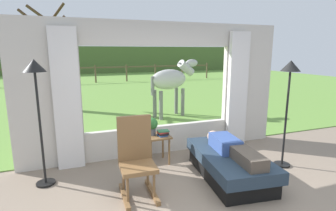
{
  "coord_description": "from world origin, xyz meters",
  "views": [
    {
      "loc": [
        -1.64,
        -2.58,
        2.01
      ],
      "look_at": [
        0.0,
        1.8,
        1.05
      ],
      "focal_mm": 28.46,
      "sensor_mm": 36.0,
      "label": 1
    }
  ],
  "objects_px": {
    "floor_lamp_right": "(289,82)",
    "reclining_person": "(232,148)",
    "floor_lamp_left": "(36,85)",
    "pasture_tree": "(46,59)",
    "rocking_chair": "(136,157)",
    "horse": "(171,80)",
    "recliner_sofa": "(229,164)",
    "side_table": "(157,140)",
    "book_stack": "(163,133)",
    "potted_plant": "(152,125)"
  },
  "relations": [
    {
      "from": "reclining_person",
      "to": "rocking_chair",
      "type": "xyz_separation_m",
      "value": [
        -1.51,
        0.1,
        0.02
      ]
    },
    {
      "from": "pasture_tree",
      "to": "book_stack",
      "type": "bearing_deg",
      "value": -69.03
    },
    {
      "from": "book_stack",
      "to": "floor_lamp_right",
      "type": "distance_m",
      "value": 2.33
    },
    {
      "from": "floor_lamp_left",
      "to": "floor_lamp_right",
      "type": "xyz_separation_m",
      "value": [
        3.92,
        -0.74,
        -0.03
      ]
    },
    {
      "from": "recliner_sofa",
      "to": "horse",
      "type": "distance_m",
      "value": 4.26
    },
    {
      "from": "reclining_person",
      "to": "floor_lamp_left",
      "type": "bearing_deg",
      "value": 170.31
    },
    {
      "from": "floor_lamp_left",
      "to": "book_stack",
      "type": "bearing_deg",
      "value": 2.88
    },
    {
      "from": "book_stack",
      "to": "rocking_chair",
      "type": "bearing_deg",
      "value": -129.7
    },
    {
      "from": "reclining_person",
      "to": "horse",
      "type": "relative_size",
      "value": 0.79
    },
    {
      "from": "potted_plant",
      "to": "horse",
      "type": "distance_m",
      "value": 3.5
    },
    {
      "from": "rocking_chair",
      "to": "side_table",
      "type": "bearing_deg",
      "value": 58.61
    },
    {
      "from": "horse",
      "to": "floor_lamp_right",
      "type": "bearing_deg",
      "value": -9.34
    },
    {
      "from": "floor_lamp_right",
      "to": "floor_lamp_left",
      "type": "bearing_deg",
      "value": 169.34
    },
    {
      "from": "potted_plant",
      "to": "floor_lamp_right",
      "type": "relative_size",
      "value": 0.17
    },
    {
      "from": "book_stack",
      "to": "floor_lamp_left",
      "type": "distance_m",
      "value": 2.18
    },
    {
      "from": "floor_lamp_right",
      "to": "side_table",
      "type": "bearing_deg",
      "value": 156.28
    },
    {
      "from": "reclining_person",
      "to": "horse",
      "type": "distance_m",
      "value": 4.25
    },
    {
      "from": "horse",
      "to": "rocking_chair",
      "type": "bearing_deg",
      "value": -44.57
    },
    {
      "from": "floor_lamp_left",
      "to": "pasture_tree",
      "type": "bearing_deg",
      "value": 92.32
    },
    {
      "from": "reclining_person",
      "to": "floor_lamp_left",
      "type": "xyz_separation_m",
      "value": [
        -2.77,
        0.84,
        1.01
      ]
    },
    {
      "from": "rocking_chair",
      "to": "side_table",
      "type": "relative_size",
      "value": 2.15
    },
    {
      "from": "side_table",
      "to": "horse",
      "type": "bearing_deg",
      "value": 64.63
    },
    {
      "from": "side_table",
      "to": "floor_lamp_right",
      "type": "relative_size",
      "value": 0.28
    },
    {
      "from": "recliner_sofa",
      "to": "floor_lamp_right",
      "type": "height_order",
      "value": "floor_lamp_right"
    },
    {
      "from": "reclining_person",
      "to": "floor_lamp_right",
      "type": "distance_m",
      "value": 1.52
    },
    {
      "from": "floor_lamp_left",
      "to": "horse",
      "type": "xyz_separation_m",
      "value": [
        3.36,
        3.32,
        -0.38
      ]
    },
    {
      "from": "reclining_person",
      "to": "potted_plant",
      "type": "height_order",
      "value": "potted_plant"
    },
    {
      "from": "side_table",
      "to": "book_stack",
      "type": "height_order",
      "value": "book_stack"
    },
    {
      "from": "reclining_person",
      "to": "book_stack",
      "type": "relative_size",
      "value": 6.94
    },
    {
      "from": "reclining_person",
      "to": "book_stack",
      "type": "bearing_deg",
      "value": 138.09
    },
    {
      "from": "potted_plant",
      "to": "pasture_tree",
      "type": "bearing_deg",
      "value": 109.89
    },
    {
      "from": "horse",
      "to": "pasture_tree",
      "type": "height_order",
      "value": "pasture_tree"
    },
    {
      "from": "book_stack",
      "to": "floor_lamp_right",
      "type": "xyz_separation_m",
      "value": [
        1.96,
        -0.84,
        0.93
      ]
    },
    {
      "from": "rocking_chair",
      "to": "book_stack",
      "type": "height_order",
      "value": "rocking_chair"
    },
    {
      "from": "rocking_chair",
      "to": "book_stack",
      "type": "distance_m",
      "value": 1.09
    },
    {
      "from": "recliner_sofa",
      "to": "rocking_chair",
      "type": "relative_size",
      "value": 1.61
    },
    {
      "from": "rocking_chair",
      "to": "pasture_tree",
      "type": "relative_size",
      "value": 0.31
    },
    {
      "from": "floor_lamp_left",
      "to": "pasture_tree",
      "type": "height_order",
      "value": "pasture_tree"
    },
    {
      "from": "reclining_person",
      "to": "floor_lamp_right",
      "type": "xyz_separation_m",
      "value": [
        1.15,
        0.11,
        0.98
      ]
    },
    {
      "from": "recliner_sofa",
      "to": "horse",
      "type": "relative_size",
      "value": 0.99
    },
    {
      "from": "rocking_chair",
      "to": "floor_lamp_right",
      "type": "relative_size",
      "value": 0.6
    },
    {
      "from": "recliner_sofa",
      "to": "floor_lamp_right",
      "type": "bearing_deg",
      "value": 10.05
    },
    {
      "from": "floor_lamp_right",
      "to": "reclining_person",
      "type": "bearing_deg",
      "value": -174.74
    },
    {
      "from": "rocking_chair",
      "to": "horse",
      "type": "xyz_separation_m",
      "value": [
        2.1,
        4.06,
        0.61
      ]
    },
    {
      "from": "recliner_sofa",
      "to": "reclining_person",
      "type": "xyz_separation_m",
      "value": [
        -0.0,
        -0.05,
        0.3
      ]
    },
    {
      "from": "reclining_person",
      "to": "side_table",
      "type": "relative_size",
      "value": 2.76
    },
    {
      "from": "reclining_person",
      "to": "horse",
      "type": "xyz_separation_m",
      "value": [
        0.59,
        4.16,
        0.63
      ]
    },
    {
      "from": "rocking_chair",
      "to": "book_stack",
      "type": "bearing_deg",
      "value": 52.75
    },
    {
      "from": "book_stack",
      "to": "horse",
      "type": "bearing_deg",
      "value": 66.41
    },
    {
      "from": "reclining_person",
      "to": "book_stack",
      "type": "xyz_separation_m",
      "value": [
        -0.81,
        0.94,
        0.05
      ]
    }
  ]
}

